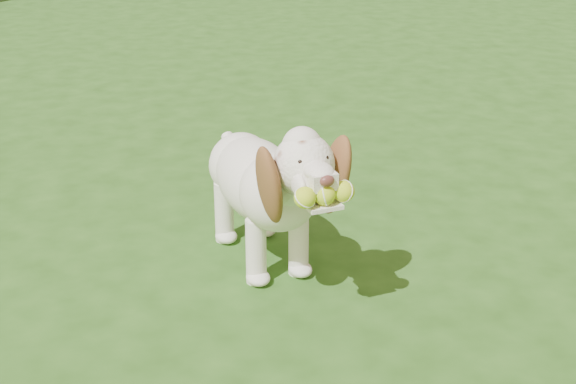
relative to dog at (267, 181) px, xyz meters
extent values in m
plane|color=#224914|center=(0.26, 0.20, -0.42)|extent=(80.00, 80.00, 0.00)
ellipsoid|color=white|center=(-0.03, 0.10, -0.04)|extent=(0.50, 0.73, 0.35)
ellipsoid|color=white|center=(0.04, -0.14, 0.00)|extent=(0.42, 0.42, 0.34)
ellipsoid|color=white|center=(-0.09, 0.33, -0.05)|extent=(0.38, 0.38, 0.31)
cylinder|color=white|center=(0.07, -0.26, 0.09)|extent=(0.24, 0.31, 0.27)
sphere|color=white|center=(0.10, -0.39, 0.22)|extent=(0.29, 0.29, 0.24)
sphere|color=white|center=(0.10, -0.37, 0.29)|extent=(0.19, 0.19, 0.16)
cube|color=white|center=(0.14, -0.52, 0.22)|extent=(0.13, 0.16, 0.07)
ellipsoid|color=#592D28|center=(0.16, -0.60, 0.23)|extent=(0.06, 0.05, 0.04)
cube|color=white|center=(0.14, -0.54, 0.12)|extent=(0.16, 0.18, 0.02)
ellipsoid|color=brown|center=(-0.04, -0.42, 0.15)|extent=(0.17, 0.25, 0.37)
ellipsoid|color=brown|center=(0.24, -0.35, 0.15)|extent=(0.18, 0.22, 0.37)
cylinder|color=white|center=(-0.12, 0.46, -0.01)|extent=(0.10, 0.18, 0.13)
cylinder|color=white|center=(-0.07, -0.14, -0.27)|extent=(0.11, 0.11, 0.30)
cylinder|color=white|center=(0.13, -0.09, -0.27)|extent=(0.11, 0.11, 0.30)
cylinder|color=white|center=(-0.18, 0.28, -0.27)|extent=(0.11, 0.11, 0.30)
cylinder|color=white|center=(0.02, 0.33, -0.27)|extent=(0.11, 0.11, 0.30)
sphere|color=#B1DC1E|center=(0.07, -0.60, 0.17)|extent=(0.10, 0.10, 0.08)
sphere|color=#B1DC1E|center=(0.15, -0.58, 0.17)|extent=(0.10, 0.10, 0.08)
sphere|color=#B1DC1E|center=(0.23, -0.56, 0.17)|extent=(0.10, 0.10, 0.08)
camera|label=1|loc=(-0.35, -3.23, 1.34)|focal=50.00mm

